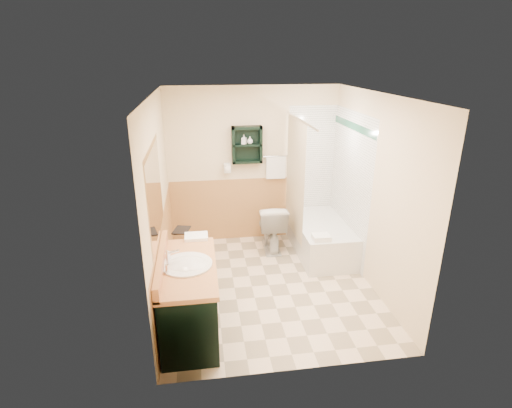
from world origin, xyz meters
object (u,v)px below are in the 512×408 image
Objects in this scene: wall_shelf at (247,145)px; toilet at (271,227)px; soap_bottle_b at (250,141)px; vanity at (189,298)px; vanity_book at (174,222)px; soap_bottle_a at (244,142)px; hair_dryer at (227,168)px; bathtub at (320,236)px.

toilet is (0.32, -0.36, -1.19)m from wall_shelf.
wall_shelf is at bearing 173.75° from soap_bottle_b.
soap_bottle_b is at bearing 66.45° from vanity.
toilet is 3.00× the size of vanity_book.
vanity_book is (-1.38, -0.92, 0.56)m from toilet.
vanity_book is 1.76× the size of soap_bottle_a.
soap_bottle_a is (-0.04, -0.01, 0.05)m from wall_shelf.
vanity_book is at bearing -129.49° from wall_shelf.
toilet is at bearing -44.75° from soap_bottle_a.
vanity is 11.53× the size of soap_bottle_b.
hair_dryer reaches higher than vanity_book.
bathtub is (1.33, -0.58, -0.96)m from hair_dryer.
vanity is 1.03m from vanity_book.
soap_bottle_b is at bearing 64.29° from vanity_book.
soap_bottle_b is at bearing -6.25° from wall_shelf.
bathtub is at bearing -29.39° from soap_bottle_b.
wall_shelf reaches higher than bathtub.
vanity_book is 1.77m from soap_bottle_a.
bathtub is at bearing -23.70° from hair_dryer.
soap_bottle_b is at bearing 0.00° from soap_bottle_a.
soap_bottle_b is at bearing 150.61° from bathtub.
hair_dryer is 0.54m from soap_bottle_b.
soap_bottle_a is at bearing -6.70° from hair_dryer.
hair_dryer is 0.16× the size of bathtub.
vanity_book is (-0.17, 0.88, 0.52)m from vanity.
bathtub is at bearing 39.92° from vanity.
wall_shelf is at bearing -4.76° from hair_dryer.
soap_bottle_a reaches higher than hair_dryer.
vanity is 0.83× the size of bathtub.
hair_dryer is 2.41m from vanity.
wall_shelf is 1.75m from bathtub.
wall_shelf reaches higher than hair_dryer.
toilet is (-0.71, 0.19, 0.12)m from bathtub.
hair_dryer is at bearing 74.79° from vanity.
hair_dryer is at bearing 175.04° from soap_bottle_b.
hair_dryer is 0.19× the size of vanity.
hair_dryer is 0.33× the size of toilet.
bathtub is (1.92, 1.61, -0.15)m from vanity.
wall_shelf is at bearing 65.59° from vanity_book.
wall_shelf is 0.07m from soap_bottle_b.
vanity_book is at bearing -128.40° from soap_bottle_a.
hair_dryer is 2.21× the size of soap_bottle_b.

